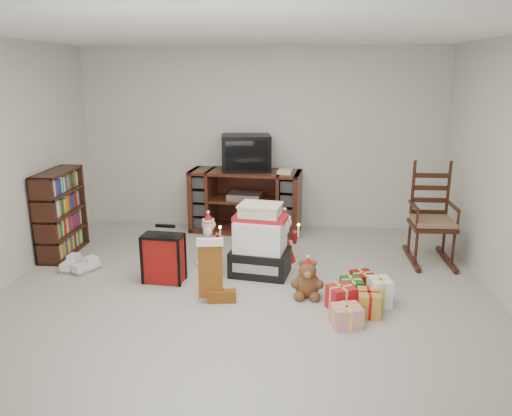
{
  "coord_description": "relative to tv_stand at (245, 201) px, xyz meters",
  "views": [
    {
      "loc": [
        0.5,
        -4.42,
        2.18
      ],
      "look_at": [
        0.08,
        0.6,
        0.78
      ],
      "focal_mm": 35.0,
      "sensor_mm": 36.0,
      "label": 1
    }
  ],
  "objects": [
    {
      "name": "room",
      "position": [
        0.2,
        -2.2,
        0.82
      ],
      "size": [
        5.01,
        5.01,
        2.51
      ],
      "color": "#A4A096",
      "rests_on": "ground"
    },
    {
      "name": "tv_stand",
      "position": [
        0.0,
        0.0,
        0.0
      ],
      "size": [
        1.56,
        0.7,
        0.86
      ],
      "rotation": [
        0.0,
        0.0,
        -0.11
      ],
      "color": "#4F2216",
      "rests_on": "floor"
    },
    {
      "name": "bookshelf",
      "position": [
        -2.13,
        -1.07,
        0.07
      ],
      "size": [
        0.28,
        0.84,
        1.03
      ],
      "color": "#35160E",
      "rests_on": "floor"
    },
    {
      "name": "rocking_chair",
      "position": [
        2.28,
        -0.9,
        -0.02
      ],
      "size": [
        0.49,
        0.8,
        1.21
      ],
      "rotation": [
        0.0,
        0.0,
        0.0
      ],
      "color": "#35160E",
      "rests_on": "floor"
    },
    {
      "name": "gift_pile",
      "position": [
        0.32,
        -1.5,
        -0.09
      ],
      "size": [
        0.69,
        0.55,
        0.78
      ],
      "rotation": [
        0.0,
        0.0,
        -0.17
      ],
      "color": "black",
      "rests_on": "floor"
    },
    {
      "name": "red_suitcase",
      "position": [
        -0.68,
        -1.8,
        -0.16
      ],
      "size": [
        0.42,
        0.25,
        0.62
      ],
      "rotation": [
        0.0,
        0.0,
        -0.09
      ],
      "color": "maroon",
      "rests_on": "floor"
    },
    {
      "name": "stocking",
      "position": [
        -0.11,
        -2.2,
        -0.11
      ],
      "size": [
        0.31,
        0.17,
        0.64
      ],
      "primitive_type": null,
      "rotation": [
        0.0,
        0.0,
        0.13
      ],
      "color": "#0B6919",
      "rests_on": "floor"
    },
    {
      "name": "teddy_bear",
      "position": [
        0.83,
        -2.04,
        -0.26
      ],
      "size": [
        0.25,
        0.23,
        0.38
      ],
      "color": "brown",
      "rests_on": "floor"
    },
    {
      "name": "santa_figurine",
      "position": [
        0.57,
        -1.2,
        -0.18
      ],
      "size": [
        0.32,
        0.31,
        0.66
      ],
      "color": "#B11315",
      "rests_on": "floor"
    },
    {
      "name": "mrs_claus_figurine",
      "position": [
        -0.29,
        -1.29,
        -0.19
      ],
      "size": [
        0.31,
        0.29,
        0.63
      ],
      "color": "#B11315",
      "rests_on": "floor"
    },
    {
      "name": "sneaker_pair",
      "position": [
        -1.72,
        -1.58,
        -0.38
      ],
      "size": [
        0.41,
        0.34,
        0.11
      ],
      "rotation": [
        0.0,
        0.0,
        -0.25
      ],
      "color": "white",
      "rests_on": "floor"
    },
    {
      "name": "gift_cluster",
      "position": [
        1.31,
        -2.21,
        -0.32
      ],
      "size": [
        0.68,
        0.94,
        0.23
      ],
      "color": "red",
      "rests_on": "floor"
    },
    {
      "name": "crt_television",
      "position": [
        0.01,
        0.04,
        0.67
      ],
      "size": [
        0.71,
        0.56,
        0.48
      ],
      "rotation": [
        0.0,
        0.0,
        0.15
      ],
      "color": "black",
      "rests_on": "tv_stand"
    }
  ]
}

